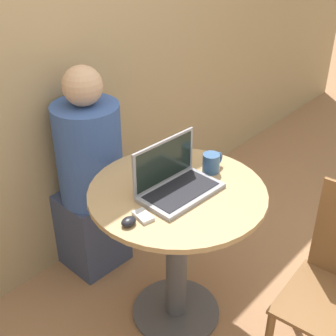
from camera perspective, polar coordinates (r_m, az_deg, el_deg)
name	(u,v)px	position (r m, az deg, el deg)	size (l,w,h in m)	color
ground_plane	(176,312)	(2.61, 0.97, -17.12)	(12.00, 12.00, 0.00)	#9E704C
back_wall	(51,40)	(2.44, -14.07, 14.85)	(7.00, 0.05, 2.60)	tan
round_table	(177,231)	(2.23, 1.09, -7.68)	(0.81, 0.81, 0.78)	#4C4C51
laptop	(175,182)	(2.06, 0.89, -1.68)	(0.38, 0.24, 0.23)	gray
cell_phone	(143,216)	(1.93, -3.05, -5.86)	(0.07, 0.10, 0.02)	silver
computer_mouse	(129,222)	(1.89, -4.82, -6.52)	(0.07, 0.05, 0.03)	black
coffee_cup	(212,163)	(2.22, 5.35, 0.66)	(0.13, 0.08, 0.09)	#335684
person_seated	(85,187)	(2.65, -10.03, -2.29)	(0.35, 0.55, 1.22)	#3D4766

